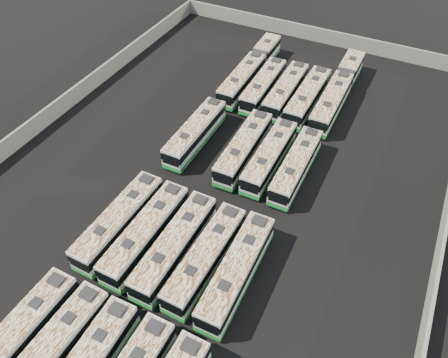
% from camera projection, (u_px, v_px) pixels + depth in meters
% --- Properties ---
extents(ground, '(140.00, 140.00, 0.00)m').
position_uv_depth(ground, '(203.00, 195.00, 44.55)').
color(ground, black).
rests_on(ground, ground).
extents(perimeter_wall, '(45.20, 73.20, 2.20)m').
position_uv_depth(perimeter_wall, '(203.00, 187.00, 43.78)').
color(perimeter_wall, slate).
rests_on(perimeter_wall, ground).
extents(bus_front_far_left, '(2.50, 11.07, 3.11)m').
position_uv_depth(bus_front_far_left, '(17.00, 338.00, 32.17)').
color(bus_front_far_left, silver).
rests_on(bus_front_far_left, ground).
extents(bus_front_left, '(2.61, 11.03, 3.09)m').
position_uv_depth(bus_front_left, '(50.00, 354.00, 31.34)').
color(bus_front_left, silver).
rests_on(bus_front_left, ground).
extents(bus_midfront_far_left, '(2.53, 11.11, 3.12)m').
position_uv_depth(bus_midfront_far_left, '(119.00, 221.00, 40.03)').
color(bus_midfront_far_left, silver).
rests_on(bus_midfront_far_left, ground).
extents(bus_midfront_left, '(2.45, 11.17, 3.14)m').
position_uv_depth(bus_midfront_left, '(146.00, 233.00, 39.04)').
color(bus_midfront_left, silver).
rests_on(bus_midfront_left, ground).
extents(bus_midfront_center, '(2.37, 11.20, 3.15)m').
position_uv_depth(bus_midfront_center, '(175.00, 246.00, 38.04)').
color(bus_midfront_center, silver).
rests_on(bus_midfront_center, ground).
extents(bus_midfront_right, '(2.54, 10.98, 3.08)m').
position_uv_depth(bus_midfront_right, '(206.00, 258.00, 37.20)').
color(bus_midfront_right, silver).
rests_on(bus_midfront_right, ground).
extents(bus_midfront_far_right, '(2.59, 11.25, 3.16)m').
position_uv_depth(bus_midfront_far_right, '(237.00, 271.00, 36.24)').
color(bus_midfront_far_right, silver).
rests_on(bus_midfront_far_right, ground).
extents(bus_midback_far_left, '(2.36, 10.89, 3.06)m').
position_uv_depth(bus_midback_far_left, '(195.00, 133.00, 49.13)').
color(bus_midback_far_left, silver).
rests_on(bus_midback_far_left, ground).
extents(bus_midback_center, '(2.61, 11.06, 3.10)m').
position_uv_depth(bus_midback_center, '(244.00, 148.00, 47.27)').
color(bus_midback_center, silver).
rests_on(bus_midback_center, ground).
extents(bus_midback_right, '(2.34, 10.72, 3.01)m').
position_uv_depth(bus_midback_right, '(269.00, 157.00, 46.36)').
color(bus_midback_right, silver).
rests_on(bus_midback_right, ground).
extents(bus_midback_far_right, '(2.36, 10.70, 3.01)m').
position_uv_depth(bus_midback_far_right, '(296.00, 166.00, 45.32)').
color(bus_midback_far_right, silver).
rests_on(bus_midback_far_right, ground).
extents(bus_back_far_left, '(2.61, 16.79, 3.04)m').
position_uv_depth(bus_back_far_left, '(251.00, 69.00, 58.75)').
color(bus_back_far_left, silver).
rests_on(bus_back_far_left, ground).
extents(bus_back_left, '(2.52, 10.75, 3.01)m').
position_uv_depth(bus_back_left, '(263.00, 86.00, 55.91)').
color(bus_back_left, silver).
rests_on(bus_back_left, ground).
extents(bus_back_center, '(2.43, 10.87, 3.05)m').
position_uv_depth(bus_back_center, '(286.00, 91.00, 55.08)').
color(bus_back_center, silver).
rests_on(bus_back_center, ground).
extents(bus_back_right, '(2.42, 11.14, 3.13)m').
position_uv_depth(bus_back_right, '(307.00, 97.00, 54.02)').
color(bus_back_right, silver).
rests_on(bus_back_right, ground).
extents(bus_back_far_right, '(2.49, 17.36, 3.14)m').
position_uv_depth(bus_back_far_right, '(338.00, 90.00, 55.08)').
color(bus_back_far_right, silver).
rests_on(bus_back_far_right, ground).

